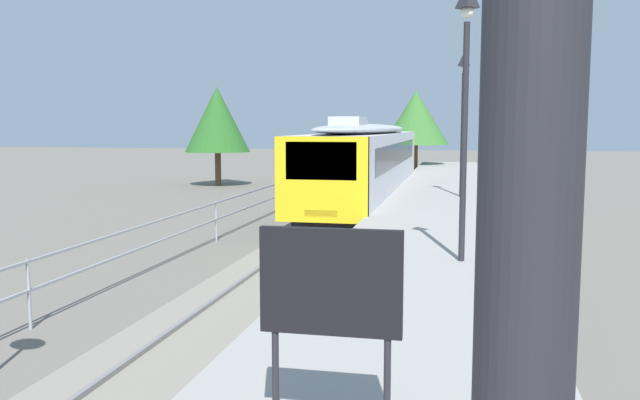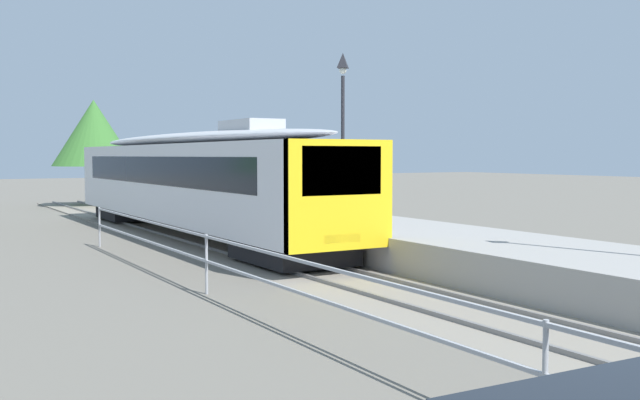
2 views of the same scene
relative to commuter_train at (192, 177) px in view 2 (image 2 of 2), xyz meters
The scene contains 7 objects.
ground_plane 9.38m from the commuter_train, 109.18° to the right, with size 160.00×160.00×0.00m, color #6B665B.
track_rails 8.88m from the commuter_train, 90.00° to the right, with size 3.20×60.00×0.14m.
commuter_train is the anchor object (origin of this frame).
station_platform 9.37m from the commuter_train, 69.36° to the right, with size 3.90×60.00×0.90m, color #999691.
platform_lamp_far_end 5.78m from the commuter_train, 39.02° to the right, with size 0.34×0.34×5.35m.
carpark_fence 18.96m from the commuter_train, 100.05° to the right, with size 0.06×36.06×1.25m.
tree_behind_station_far 18.01m from the commuter_train, 87.00° to the left, with size 4.61×4.61×6.00m.
Camera 2 is at (-8.80, 7.10, 2.87)m, focal length 40.43 mm.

